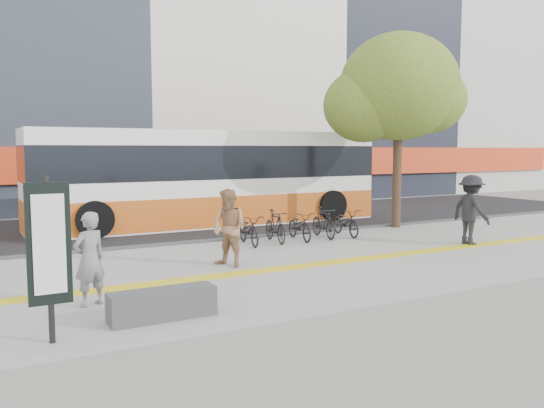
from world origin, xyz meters
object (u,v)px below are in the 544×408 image
seated_woman (89,259)px  pedestrian_dark (471,210)px  signboard (49,246)px  street_tree (396,90)px  bus (211,181)px  bench (163,304)px  pedestrian_tan (229,228)px

seated_woman → pedestrian_dark: 10.16m
signboard → pedestrian_dark: 11.23m
signboard → street_tree: (11.38, 6.33, 3.15)m
street_tree → bus: street_tree is taller
bench → signboard: size_ratio=0.73×
street_tree → seated_woman: (-10.58, -4.77, -3.66)m
bench → bus: bearing=63.2°
signboard → pedestrian_tan: bearing=38.7°
bench → seated_woman: seated_woman is taller
bus → pedestrian_dark: bearing=-58.9°
bus → pedestrian_dark: bus is taller
bench → street_tree: street_tree is taller
seated_woman → pedestrian_tan: bearing=-175.6°
pedestrian_tan → signboard: bearing=-76.2°
bench → seated_woman: 1.58m
signboard → street_tree: street_tree is taller
street_tree → pedestrian_tan: street_tree is taller
bench → pedestrian_dark: bearing=14.5°
bus → bench: bearing=-116.8°
bench → pedestrian_tan: pedestrian_tan is taller
seated_woman → pedestrian_dark: size_ratio=0.83×
signboard → pedestrian_dark: size_ratio=1.19×
street_tree → bench: bearing=-148.4°
bench → pedestrian_tan: bearing=50.1°
bus → signboard: bearing=-123.0°
seated_woman → bench: bearing=99.5°
pedestrian_dark → pedestrian_tan: bearing=89.2°
signboard → pedestrian_tan: (4.06, 3.25, -0.44)m
bus → seated_woman: bearing=-124.0°
bench → street_tree: bearing=31.6°
signboard → street_tree: bearing=29.1°
bench → pedestrian_tan: (2.46, 2.95, 0.62)m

